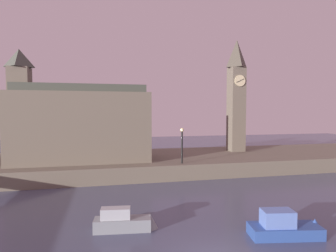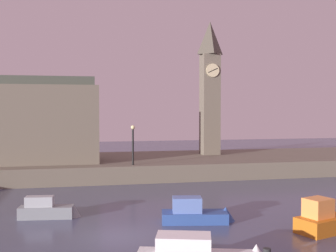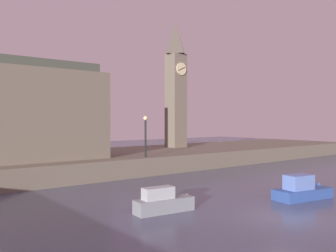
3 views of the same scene
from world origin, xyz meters
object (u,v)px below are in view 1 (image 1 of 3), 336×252
object	(u,v)px
parliament_hall	(78,123)
boat_tour_blue	(291,227)
clock_tower	(236,94)
streetlamp	(182,141)
boat_cruiser_grey	(126,222)

from	to	relation	value
parliament_hall	boat_tour_blue	size ratio (longest dim) A/B	3.02
clock_tower	boat_tour_blue	distance (m)	22.63
clock_tower	boat_tour_blue	size ratio (longest dim) A/B	3.15
parliament_hall	streetlamp	world-z (taller)	parliament_hall
boat_tour_blue	boat_cruiser_grey	bearing A→B (deg)	162.53
streetlamp	boat_tour_blue	size ratio (longest dim) A/B	0.77
streetlamp	clock_tower	bearing A→B (deg)	37.25
streetlamp	boat_cruiser_grey	size ratio (longest dim) A/B	0.95
parliament_hall	boat_cruiser_grey	world-z (taller)	parliament_hall
streetlamp	boat_cruiser_grey	distance (m)	12.62
clock_tower	parliament_hall	xyz separation A→B (m)	(-18.68, -3.11, -3.41)
boat_cruiser_grey	clock_tower	bearing A→B (deg)	49.14
parliament_hall	boat_tour_blue	distance (m)	21.21
boat_tour_blue	clock_tower	bearing A→B (deg)	71.32
clock_tower	parliament_hall	world-z (taller)	clock_tower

